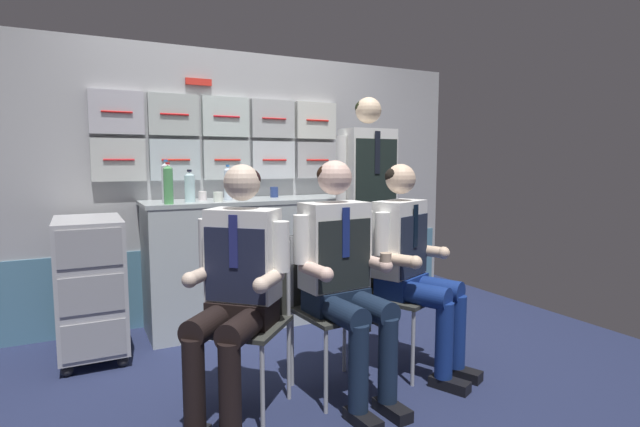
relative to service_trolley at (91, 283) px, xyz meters
The scene contains 19 objects.
ground 1.53m from the service_trolley, 39.49° to the right, with size 4.80×4.80×0.04m, color #202746.
galley_bulkhead 1.33m from the service_trolley, 22.46° to the left, with size 4.20×0.14×2.15m.
galley_counter 1.18m from the service_trolley, ahead, with size 1.65×0.53×0.98m.
service_trolley is the anchor object (origin of this frame).
folding_chair_left 1.29m from the service_trolley, 55.53° to the right, with size 0.57×0.57×0.86m.
crew_member_left 1.35m from the service_trolley, 62.39° to the right, with size 0.63×0.64×1.26m.
folding_chair_center 1.58m from the service_trolley, 41.68° to the right, with size 0.43×0.43×0.86m.
crew_member_center 1.72m from the service_trolley, 45.42° to the right, with size 0.50×0.63×1.28m.
folding_chair_right 1.92m from the service_trolley, 30.43° to the right, with size 0.53×0.53×0.86m.
crew_member_right 2.06m from the service_trolley, 33.06° to the right, with size 0.55×0.66×1.26m.
crew_member_standing 2.03m from the service_trolley, ahead, with size 0.55×0.27×1.75m.
water_bottle_tall 0.81m from the service_trolley, ahead, with size 0.06×0.06×0.28m.
water_bottle_short 1.16m from the service_trolley, ahead, with size 0.06×0.06×0.27m.
sparkling_bottle_green 0.82m from the service_trolley, ahead, with size 0.06×0.06×0.30m.
water_bottle_clear 0.91m from the service_trolley, ahead, with size 0.07×0.07×0.23m.
paper_cup_tan 0.98m from the service_trolley, 15.95° to the left, with size 0.06×0.06×0.07m.
coffee_cup_spare 1.01m from the service_trolley, ahead, with size 0.07×0.07×0.07m.
espresso_cup_small 1.51m from the service_trolley, 10.73° to the left, with size 0.06×0.06×0.08m.
paper_cup_blue 1.23m from the service_trolley, 17.41° to the left, with size 0.07×0.07×0.07m.
Camera 1 is at (-1.16, -2.49, 1.27)m, focal length 27.09 mm.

